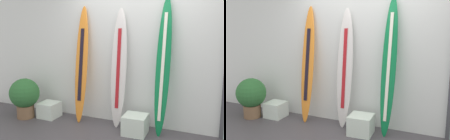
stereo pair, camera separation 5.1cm
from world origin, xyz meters
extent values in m
cube|color=silver|center=(0.00, 1.30, 1.40)|extent=(7.20, 0.20, 2.80)
ellipsoid|color=orange|center=(-1.02, 1.01, 1.02)|extent=(0.25, 0.36, 2.05)
cube|color=black|center=(-1.02, 0.99, 1.03)|extent=(0.07, 0.20, 1.26)
cone|color=black|center=(-1.02, 0.92, 0.18)|extent=(0.07, 0.08, 0.11)
ellipsoid|color=silver|center=(-0.32, 1.04, 1.00)|extent=(0.27, 0.27, 2.00)
cube|color=#B1191F|center=(-0.32, 1.01, 1.00)|extent=(0.06, 0.16, 1.32)
cone|color=black|center=(-0.32, 0.98, 0.18)|extent=(0.07, 0.08, 0.11)
ellipsoid|color=#10753E|center=(0.43, 1.00, 1.08)|extent=(0.24, 0.36, 2.16)
cube|color=white|center=(0.43, 0.97, 1.08)|extent=(0.06, 0.24, 1.64)
cube|color=silver|center=(0.05, 0.82, 0.15)|extent=(0.38, 0.38, 0.31)
cube|color=white|center=(-1.67, 0.88, 0.14)|extent=(0.35, 0.35, 0.28)
cylinder|color=#846144|center=(-2.06, 0.69, 0.12)|extent=(0.31, 0.31, 0.24)
sphere|color=#2D6832|center=(-2.06, 0.69, 0.47)|extent=(0.55, 0.55, 0.55)
camera|label=1|loc=(1.23, -2.79, 1.71)|focal=40.29mm
camera|label=2|loc=(1.28, -2.77, 1.71)|focal=40.29mm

